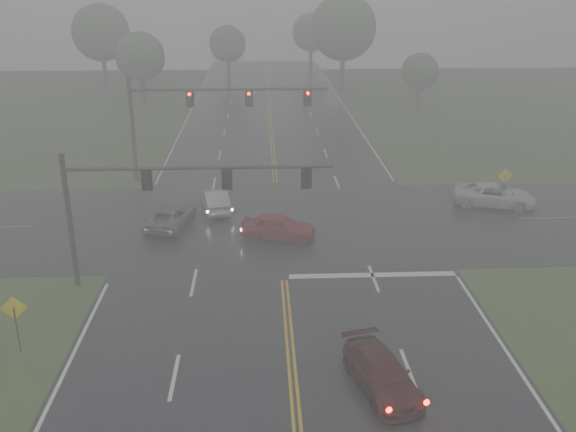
{
  "coord_description": "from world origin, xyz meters",
  "views": [
    {
      "loc": [
        -1.12,
        -14.76,
        14.34
      ],
      "look_at": [
        0.28,
        16.0,
        2.7
      ],
      "focal_mm": 40.0,
      "sensor_mm": 36.0,
      "label": 1
    }
  ],
  "objects_px": {
    "sedan_silver": "(216,211)",
    "car_grey": "(172,226)",
    "signal_gantry_far": "(193,109)",
    "sedan_red": "(279,238)",
    "pickup_white": "(494,206)",
    "signal_gantry_near": "(151,193)",
    "sedan_maroon": "(381,389)"
  },
  "relations": [
    {
      "from": "sedan_maroon",
      "to": "signal_gantry_far",
      "type": "bearing_deg",
      "value": 95.05
    },
    {
      "from": "signal_gantry_near",
      "to": "sedan_red",
      "type": "bearing_deg",
      "value": 41.25
    },
    {
      "from": "sedan_maroon",
      "to": "signal_gantry_far",
      "type": "xyz_separation_m",
      "value": [
        -9.03,
        25.96,
        5.36
      ]
    },
    {
      "from": "pickup_white",
      "to": "sedan_maroon",
      "type": "bearing_deg",
      "value": 167.18
    },
    {
      "from": "sedan_maroon",
      "to": "signal_gantry_far",
      "type": "distance_m",
      "value": 28.0
    },
    {
      "from": "car_grey",
      "to": "signal_gantry_near",
      "type": "distance_m",
      "value": 8.95
    },
    {
      "from": "sedan_maroon",
      "to": "pickup_white",
      "type": "bearing_deg",
      "value": 46.26
    },
    {
      "from": "sedan_maroon",
      "to": "sedan_red",
      "type": "xyz_separation_m",
      "value": [
        -3.32,
        14.53,
        0.0
      ]
    },
    {
      "from": "sedan_silver",
      "to": "sedan_red",
      "type": "bearing_deg",
      "value": 117.14
    },
    {
      "from": "sedan_silver",
      "to": "signal_gantry_far",
      "type": "bearing_deg",
      "value": -86.68
    },
    {
      "from": "pickup_white",
      "to": "signal_gantry_far",
      "type": "height_order",
      "value": "signal_gantry_far"
    },
    {
      "from": "car_grey",
      "to": "signal_gantry_far",
      "type": "distance_m",
      "value": 10.7
    },
    {
      "from": "sedan_red",
      "to": "signal_gantry_far",
      "type": "xyz_separation_m",
      "value": [
        -5.71,
        11.43,
        5.36
      ]
    },
    {
      "from": "pickup_white",
      "to": "sedan_red",
      "type": "bearing_deg",
      "value": 125.76
    },
    {
      "from": "sedan_red",
      "to": "sedan_silver",
      "type": "bearing_deg",
      "value": 50.82
    },
    {
      "from": "sedan_red",
      "to": "signal_gantry_far",
      "type": "bearing_deg",
      "value": 38.42
    },
    {
      "from": "car_grey",
      "to": "sedan_red",
      "type": "bearing_deg",
      "value": 173.21
    },
    {
      "from": "sedan_red",
      "to": "pickup_white",
      "type": "bearing_deg",
      "value": -59.15
    },
    {
      "from": "sedan_maroon",
      "to": "car_grey",
      "type": "height_order",
      "value": "car_grey"
    },
    {
      "from": "sedan_red",
      "to": "signal_gantry_near",
      "type": "bearing_deg",
      "value": 143.13
    },
    {
      "from": "sedan_maroon",
      "to": "signal_gantry_far",
      "type": "height_order",
      "value": "signal_gantry_far"
    },
    {
      "from": "car_grey",
      "to": "pickup_white",
      "type": "xyz_separation_m",
      "value": [
        20.83,
        2.75,
        0.0
      ]
    },
    {
      "from": "car_grey",
      "to": "signal_gantry_near",
      "type": "relative_size",
      "value": 0.37
    },
    {
      "from": "sedan_maroon",
      "to": "pickup_white",
      "type": "relative_size",
      "value": 0.84
    },
    {
      "from": "car_grey",
      "to": "sedan_silver",
      "type": "bearing_deg",
      "value": -121.0
    },
    {
      "from": "sedan_red",
      "to": "signal_gantry_near",
      "type": "relative_size",
      "value": 0.34
    },
    {
      "from": "car_grey",
      "to": "pickup_white",
      "type": "bearing_deg",
      "value": -160.43
    },
    {
      "from": "sedan_silver",
      "to": "car_grey",
      "type": "xyz_separation_m",
      "value": [
        -2.5,
        -2.68,
        0.0
      ]
    },
    {
      "from": "sedan_silver",
      "to": "pickup_white",
      "type": "relative_size",
      "value": 0.81
    },
    {
      "from": "sedan_red",
      "to": "signal_gantry_far",
      "type": "height_order",
      "value": "signal_gantry_far"
    },
    {
      "from": "sedan_maroon",
      "to": "sedan_silver",
      "type": "relative_size",
      "value": 1.05
    },
    {
      "from": "signal_gantry_near",
      "to": "sedan_silver",
      "type": "bearing_deg",
      "value": 77.77
    }
  ]
}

